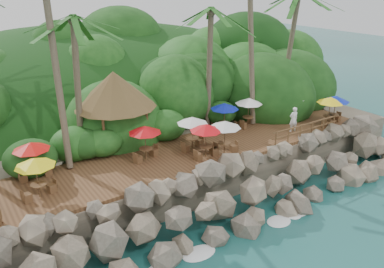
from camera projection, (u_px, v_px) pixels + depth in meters
ground at (257, 232)px, 20.37m from camera, size 140.00×140.00×0.00m
land_base at (124, 123)px, 32.35m from camera, size 32.00×25.20×2.10m
jungle_hill at (92, 111)px, 38.54m from camera, size 44.80×28.00×15.40m
seawall at (233, 196)px, 21.49m from camera, size 29.00×4.00×2.30m
terrace at (192, 152)px, 24.19m from camera, size 26.00×5.00×0.20m
jungle_foliage at (130, 139)px, 31.97m from camera, size 44.00×16.00×12.00m
foam_line at (253, 229)px, 20.59m from camera, size 25.20×0.80×0.06m
palapa at (114, 89)px, 24.05m from camera, size 5.08×5.08×4.60m
dining_clusters at (204, 123)px, 23.79m from camera, size 24.78×5.10×2.06m
railing at (306, 129)px, 25.91m from camera, size 6.10×0.10×1.00m
waiter at (293, 119)px, 26.84m from camera, size 0.71×0.55×1.73m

